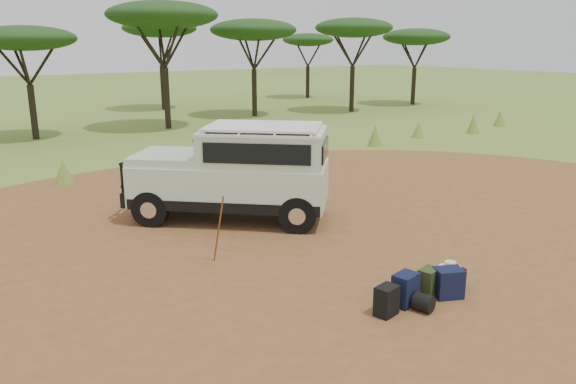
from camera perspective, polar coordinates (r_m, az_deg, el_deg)
ground at (r=11.31m, az=5.11°, el=-6.37°), size 140.00×140.00×0.00m
dirt_clearing at (r=11.31m, az=5.11°, el=-6.35°), size 23.00×23.00×0.01m
grass_fringe at (r=18.46m, az=-12.05°, el=3.09°), size 36.60×1.60×0.90m
acacia_treeline at (r=28.87m, az=-20.37°, el=15.62°), size 46.70×13.20×6.26m
safari_vehicle at (r=13.24m, az=-5.21°, el=1.79°), size 4.64×4.48×2.27m
walking_staff at (r=10.75m, az=-7.06°, el=-3.78°), size 0.16×0.28×1.34m
backpack_black at (r=8.95m, az=9.97°, el=-10.84°), size 0.40×0.33×0.48m
backpack_navy at (r=9.32m, az=11.83°, el=-9.68°), size 0.46×0.37×0.54m
backpack_olive at (r=9.72m, az=14.08°, el=-8.92°), size 0.40×0.33×0.49m
duffel_navy at (r=9.77m, az=15.97°, el=-8.88°), size 0.55×0.49×0.50m
hard_case at (r=10.26m, az=16.07°, el=-8.26°), size 0.51×0.40×0.32m
stuff_sack at (r=9.24m, az=13.61°, el=-10.88°), size 0.36×0.36×0.29m
safari_hat at (r=10.18m, az=16.16°, el=-7.20°), size 0.40×0.40×0.12m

